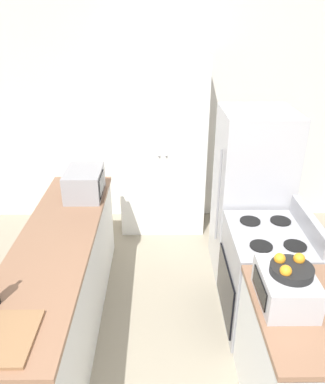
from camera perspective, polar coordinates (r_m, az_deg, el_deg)
wall_back at (r=4.63m, az=-0.21°, el=11.05°), size 7.00×0.06×2.60m
counter_left at (r=3.29m, az=-15.14°, el=-13.74°), size 0.60×2.45×0.89m
counter_right at (r=2.78m, az=19.59°, el=-23.57°), size 0.60×0.89×0.89m
pantry_cabinet at (r=4.41m, az=-0.02°, el=6.79°), size 0.99×0.54×2.08m
stove at (r=3.35m, az=15.33°, el=-12.42°), size 0.66×0.77×1.05m
refrigerator at (r=3.79m, az=13.24°, el=-0.50°), size 0.69×0.69×1.69m
microwave at (r=3.61m, az=-11.79°, el=1.35°), size 0.34×0.46×0.26m
toaster_oven at (r=2.42m, az=18.24°, el=-13.62°), size 0.32×0.41×0.21m
fruit_bowl at (r=2.34m, az=18.97°, el=-10.94°), size 0.25×0.25×0.10m
cutting_board at (r=2.31m, az=-22.35°, el=-19.83°), size 0.28×0.39×0.02m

